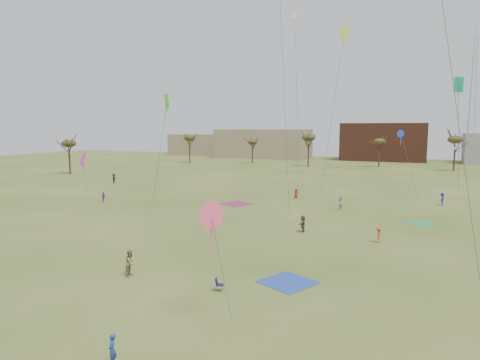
% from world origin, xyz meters
% --- Properties ---
extents(ground, '(260.00, 260.00, 0.00)m').
position_xyz_m(ground, '(0.00, 0.00, 0.00)').
color(ground, '#44591B').
rests_on(ground, ground).
extents(flyer_near_right, '(0.59, 0.66, 1.51)m').
position_xyz_m(flyer_near_right, '(4.24, -12.83, 0.75)').
color(flyer_near_right, '#22429C').
rests_on(flyer_near_right, ground).
extents(spectator_fore_b, '(0.89, 1.06, 1.92)m').
position_xyz_m(spectator_fore_b, '(-2.46, -2.67, 0.96)').
color(spectator_fore_b, '#8C8859').
rests_on(spectator_fore_b, ground).
extents(spectator_fore_c, '(0.56, 1.63, 1.74)m').
position_xyz_m(spectator_fore_c, '(5.75, 15.10, 0.87)').
color(spectator_fore_c, brown).
rests_on(spectator_fore_c, ground).
extents(flyer_mid_b, '(0.66, 1.01, 1.46)m').
position_xyz_m(flyer_mid_b, '(13.34, 13.88, 0.73)').
color(flyer_mid_b, '#B44721').
rests_on(flyer_mid_b, ground).
extents(spectator_mid_d, '(0.57, 0.96, 1.53)m').
position_xyz_m(spectator_mid_d, '(-25.26, 21.03, 0.76)').
color(spectator_mid_d, '#A847AC').
rests_on(spectator_mid_d, ground).
extents(spectator_mid_e, '(1.13, 1.06, 1.85)m').
position_xyz_m(spectator_mid_e, '(7.23, 28.66, 0.92)').
color(spectator_mid_e, silver).
rests_on(spectator_mid_e, ground).
extents(flyer_far_a, '(1.73, 1.47, 1.87)m').
position_xyz_m(flyer_far_a, '(-37.92, 38.84, 0.94)').
color(flyer_far_a, '#216433').
rests_on(flyer_far_a, ground).
extents(flyer_far_b, '(0.84, 0.81, 1.46)m').
position_xyz_m(flyer_far_b, '(-0.72, 35.65, 0.73)').
color(flyer_far_b, maroon).
rests_on(flyer_far_b, ground).
extents(flyer_far_c, '(0.98, 1.30, 1.78)m').
position_xyz_m(flyer_far_c, '(19.58, 37.57, 0.89)').
color(flyer_far_c, navy).
rests_on(flyer_far_c, ground).
extents(blanket_blue, '(4.41, 4.41, 0.03)m').
position_xyz_m(blanket_blue, '(8.55, 0.46, 0.00)').
color(blanket_blue, '#284BAF').
rests_on(blanket_blue, ground).
extents(blanket_plum, '(5.15, 5.15, 0.03)m').
position_xyz_m(blanket_plum, '(-7.13, 27.40, 0.00)').
color(blanket_plum, '#922D56').
rests_on(blanket_plum, ground).
extents(blanket_olive, '(4.22, 4.22, 0.03)m').
position_xyz_m(blanket_olive, '(17.07, 24.13, 0.00)').
color(blanket_olive, '#369557').
rests_on(blanket_olive, ground).
extents(camp_chair_center, '(0.66, 0.63, 0.87)m').
position_xyz_m(camp_chair_center, '(4.84, -2.84, 0.26)').
color(camp_chair_center, '#16163C').
rests_on(camp_chair_center, ground).
extents(kites_aloft, '(56.30, 54.23, 27.79)m').
position_xyz_m(kites_aloft, '(0.39, 25.36, 21.81)').
color(kites_aloft, teal).
rests_on(kites_aloft, ground).
extents(tree_line, '(117.44, 49.32, 8.91)m').
position_xyz_m(tree_line, '(-2.85, 79.12, 7.09)').
color(tree_line, '#3A2B1E').
rests_on(tree_line, ground).
extents(building_tan, '(32.00, 14.00, 10.00)m').
position_xyz_m(building_tan, '(-35.00, 115.00, 5.00)').
color(building_tan, '#937F60').
rests_on(building_tan, ground).
extents(building_brick, '(26.00, 16.00, 12.00)m').
position_xyz_m(building_brick, '(5.00, 120.00, 6.00)').
color(building_brick, brown).
rests_on(building_brick, ground).
extents(building_tan_west, '(20.00, 12.00, 8.00)m').
position_xyz_m(building_tan_west, '(-65.00, 122.00, 4.00)').
color(building_tan_west, '#937F60').
rests_on(building_tan_west, ground).
extents(radio_tower, '(1.51, 1.72, 41.00)m').
position_xyz_m(radio_tower, '(30.00, 125.00, 19.21)').
color(radio_tower, '#9EA3A8').
rests_on(radio_tower, ground).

